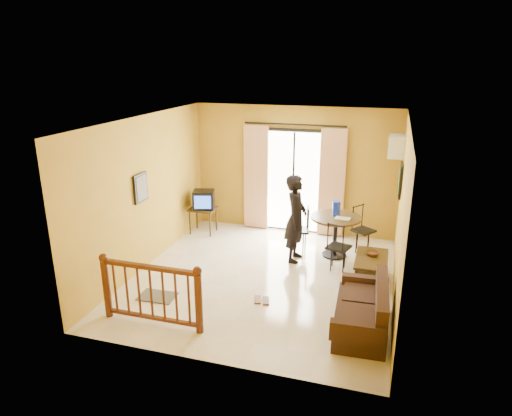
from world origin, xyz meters
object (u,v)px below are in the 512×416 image
(dining_table, at_px, (336,225))
(sofa, at_px, (364,312))
(coffee_table, at_px, (371,265))
(standing_person, at_px, (296,219))
(television, at_px, (204,200))

(dining_table, distance_m, sofa, 2.64)
(coffee_table, height_order, standing_person, standing_person)
(television, distance_m, sofa, 4.75)
(coffee_table, height_order, sofa, sofa)
(coffee_table, bearing_deg, sofa, -90.08)
(television, distance_m, coffee_table, 3.97)
(television, height_order, dining_table, television)
(television, bearing_deg, coffee_table, -35.67)
(sofa, bearing_deg, standing_person, 122.63)
(television, xyz_separation_m, dining_table, (2.97, -0.42, -0.13))
(dining_table, height_order, standing_person, standing_person)
(television, bearing_deg, standing_person, -36.50)
(dining_table, xyz_separation_m, sofa, (0.75, -2.50, -0.38))
(television, height_order, sofa, television)
(dining_table, relative_size, standing_person, 0.58)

